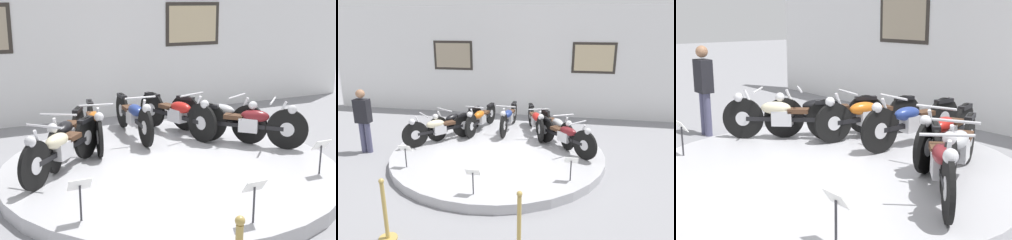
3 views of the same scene
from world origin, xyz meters
The scene contains 13 objects.
ground_plane centered at (0.00, 0.00, 0.00)m, with size 60.00×60.00×0.00m, color gray.
display_platform centered at (0.00, 0.00, 0.10)m, with size 5.03×5.03×0.20m, color #ADADB2.
back_wall centered at (0.00, 3.97, 1.86)m, with size 14.00×0.22×3.71m.
motorcycle_cream centered at (-1.58, 0.25, 0.59)m, with size 1.44×1.48×0.80m.
motorcycle_black centered at (-1.35, 0.89, 0.59)m, with size 1.00×1.79×0.80m.
motorcycle_orange centered at (-0.77, 1.36, 0.58)m, with size 0.54×1.96×0.79m.
motorcycle_blue centered at (0.00, 1.53, 0.59)m, with size 0.54×2.02×0.81m.
motorcycle_red centered at (0.78, 1.36, 0.60)m, with size 0.69×1.96×0.81m.
motorcycle_silver centered at (1.35, 0.89, 0.60)m, with size 0.95×1.83×0.81m.
motorcycle_maroon centered at (1.58, 0.25, 0.60)m, with size 1.47×1.47×0.81m.
info_placard_front_left centered at (-1.72, -1.32, 0.57)m, with size 0.26×0.11×0.51m.
info_placard_front_centre centered at (0.00, -2.17, 0.57)m, with size 0.26×0.11×0.51m.
info_placard_front_right centered at (1.72, -1.32, 0.57)m, with size 0.26×0.11×0.51m.
Camera 1 is at (-2.85, -6.07, 2.60)m, focal length 50.00 mm.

